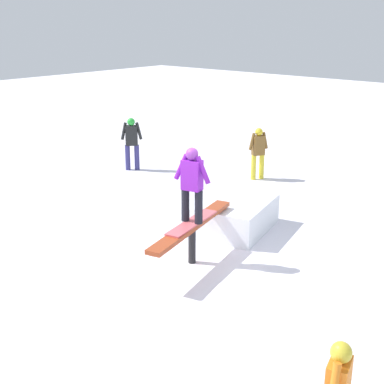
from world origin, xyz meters
The scene contains 6 objects.
ground_plane centered at (0.00, 0.00, 0.00)m, with size 60.00×60.00×0.00m, color white.
rail_feature centered at (0.00, 0.00, 0.67)m, with size 2.78×0.93×0.78m.
snow_kicker_ramp centered at (-1.80, -0.44, 0.32)m, with size 1.80×1.50×0.65m, color white.
main_rider_on_rail centered at (0.00, 0.00, 1.48)m, with size 1.49×0.73×1.41m.
bystander_brown centered at (-5.27, -2.16, 0.82)m, with size 0.58×0.34×1.45m.
bystander_black centered at (-3.61, -5.51, 0.87)m, with size 0.51×0.51×1.56m.
Camera 1 is at (6.82, 5.95, 4.36)m, focal length 50.00 mm.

